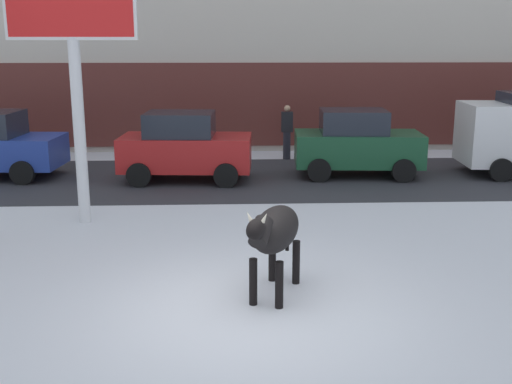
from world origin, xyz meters
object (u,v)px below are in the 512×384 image
(pedestrian_near_billboard, at_px, (287,132))
(billboard, at_px, (71,10))
(cow_black, at_px, (275,232))
(car_darkgreen_hatchback, at_px, (357,143))
(car_red_hatchback, at_px, (185,147))

(pedestrian_near_billboard, bearing_deg, billboard, -125.03)
(cow_black, relative_size, billboard, 0.35)
(car_darkgreen_hatchback, bearing_deg, cow_black, -109.05)
(billboard, distance_m, pedestrian_near_billboard, 9.20)
(car_red_hatchback, height_order, pedestrian_near_billboard, car_red_hatchback)
(pedestrian_near_billboard, bearing_deg, car_darkgreen_hatchback, -56.38)
(billboard, bearing_deg, car_darkgreen_hatchback, 33.54)
(cow_black, xyz_separation_m, billboard, (-3.71, 4.05, 3.32))
(car_red_hatchback, relative_size, pedestrian_near_billboard, 2.08)
(cow_black, bearing_deg, pedestrian_near_billboard, 83.86)
(cow_black, relative_size, pedestrian_near_billboard, 1.11)
(billboard, xyz_separation_m, car_red_hatchback, (1.85, 3.99, -3.39))
(cow_black, height_order, car_darkgreen_hatchback, car_darkgreen_hatchback)
(cow_black, bearing_deg, car_red_hatchback, 103.04)
(billboard, bearing_deg, pedestrian_near_billboard, 54.97)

